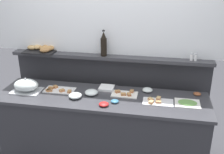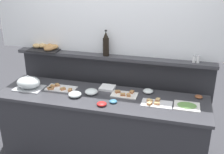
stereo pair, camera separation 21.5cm
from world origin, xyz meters
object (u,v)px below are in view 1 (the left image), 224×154
at_px(glass_bowl_medium, 148,90).
at_px(condiment_bowl_teal, 197,94).
at_px(wine_bottle_dark, 104,44).
at_px(bread_basket, 43,49).
at_px(sandwich_platter_front, 125,94).
at_px(pepper_shaker, 196,57).
at_px(napkin_stack, 107,88).
at_px(glass_bowl_small, 91,93).
at_px(sandwich_platter_side, 157,102).
at_px(sandwich_platter_rear, 58,90).
at_px(serving_cloche, 26,86).
at_px(salt_shaker, 192,57).
at_px(condiment_bowl_red, 115,101).
at_px(glass_bowl_large, 75,96).
at_px(condiment_bowl_dark, 104,104).
at_px(cold_cuts_platter, 187,103).

height_order(glass_bowl_medium, condiment_bowl_teal, glass_bowl_medium).
distance_m(wine_bottle_dark, bread_basket, 0.80).
xyz_separation_m(sandwich_platter_front, pepper_shaker, (0.77, 0.34, 0.38)).
bearing_deg(napkin_stack, condiment_bowl_teal, 1.76).
height_order(glass_bowl_medium, glass_bowl_small, glass_bowl_small).
bearing_deg(glass_bowl_small, sandwich_platter_side, -3.91).
bearing_deg(napkin_stack, wine_bottle_dark, 109.55).
height_order(sandwich_platter_rear, glass_bowl_medium, glass_bowl_medium).
bearing_deg(pepper_shaker, serving_cloche, -166.43).
distance_m(sandwich_platter_side, salt_shaker, 0.69).
distance_m(condiment_bowl_teal, bread_basket, 1.96).
relative_size(sandwich_platter_side, pepper_shaker, 3.73).
bearing_deg(condiment_bowl_red, sandwich_platter_side, 11.07).
distance_m(napkin_stack, pepper_shaker, 1.09).
bearing_deg(condiment_bowl_red, bread_basket, 151.76).
height_order(serving_cloche, glass_bowl_large, serving_cloche).
bearing_deg(pepper_shaker, sandwich_platter_rear, -166.37).
bearing_deg(glass_bowl_large, bread_basket, 137.70).
xyz_separation_m(serving_cloche, condiment_bowl_dark, (0.96, -0.18, -0.05)).
height_order(napkin_stack, pepper_shaker, pepper_shaker).
distance_m(sandwich_platter_front, glass_bowl_medium, 0.28).
distance_m(serving_cloche, condiment_bowl_dark, 0.98).
xyz_separation_m(sandwich_platter_front, cold_cuts_platter, (0.69, -0.10, -0.00)).
relative_size(serving_cloche, bread_basket, 0.85).
bearing_deg(glass_bowl_large, condiment_bowl_dark, -18.87).
height_order(glass_bowl_large, pepper_shaker, pepper_shaker).
relative_size(glass_bowl_medium, glass_bowl_small, 0.80).
bearing_deg(salt_shaker, cold_cuts_platter, -94.70).
xyz_separation_m(glass_bowl_small, wine_bottle_dark, (0.06, 0.40, 0.46)).
xyz_separation_m(cold_cuts_platter, salt_shaker, (0.04, 0.43, 0.38)).
xyz_separation_m(sandwich_platter_side, condiment_bowl_red, (-0.45, -0.09, 0.01)).
height_order(sandwich_platter_rear, condiment_bowl_red, sandwich_platter_rear).
bearing_deg(glass_bowl_large, cold_cuts_platter, 4.05).
height_order(sandwich_platter_front, wine_bottle_dark, wine_bottle_dark).
relative_size(sandwich_platter_side, glass_bowl_medium, 2.73).
relative_size(sandwich_platter_side, cold_cuts_platter, 1.22).
bearing_deg(condiment_bowl_dark, glass_bowl_small, 130.19).
bearing_deg(bread_basket, cold_cuts_platter, -13.79).
distance_m(condiment_bowl_dark, pepper_shaker, 1.20).
bearing_deg(serving_cloche, napkin_stack, 14.69).
relative_size(sandwich_platter_front, sandwich_platter_side, 0.91).
relative_size(cold_cuts_platter, glass_bowl_medium, 2.23).
relative_size(sandwich_platter_front, glass_bowl_large, 2.01).
bearing_deg(condiment_bowl_teal, bread_basket, 174.12).
bearing_deg(cold_cuts_platter, condiment_bowl_dark, -166.62).
bearing_deg(glass_bowl_small, condiment_bowl_dark, -49.81).
distance_m(sandwich_platter_front, glass_bowl_small, 0.38).
height_order(sandwich_platter_side, glass_bowl_medium, glass_bowl_medium).
bearing_deg(cold_cuts_platter, bread_basket, 166.21).
xyz_separation_m(glass_bowl_large, glass_bowl_small, (0.15, 0.11, 0.00)).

